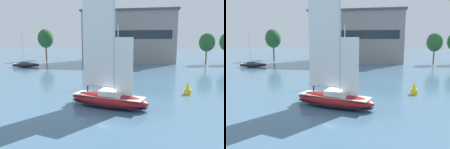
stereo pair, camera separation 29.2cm
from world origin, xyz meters
The scene contains 9 objects.
ground_plane centered at (0.00, 0.00, 0.00)m, with size 400.00×400.00×0.00m, color #42667F.
waterfront_building centered at (-3.68, 63.91, 10.50)m, with size 38.27×15.98×20.92m.
tree_shore_left centered at (25.95, 59.28, 8.18)m, with size 5.68×5.68×11.69m.
tree_shore_center centered at (-40.52, 61.90, 9.70)m, with size 6.73×6.73×13.85m.
sailboat_main centered at (0.02, 0.00, 1.23)m, with size 12.02×5.93×15.90m.
sailboat_moored_near_marina centered at (-36.12, 38.24, 0.83)m, with size 9.27×5.00×12.27m.
sailboat_moored_mid_channel centered at (-1.51, 18.28, 0.84)m, with size 3.36×9.26×12.46m.
sailboat_moored_far_slip centered at (-5.44, 33.20, 0.57)m, with size 5.75×5.23×8.39m.
channel_buoy centered at (11.88, 9.27, 0.83)m, with size 1.16×1.16×2.09m.
Camera 2 is at (6.06, -28.43, 9.10)m, focal length 35.00 mm.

